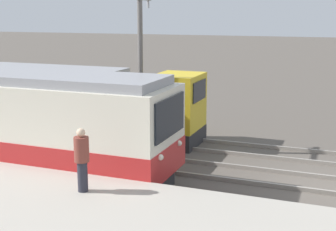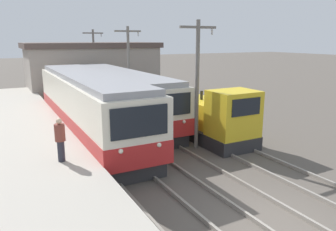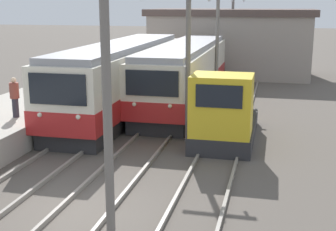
# 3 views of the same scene
# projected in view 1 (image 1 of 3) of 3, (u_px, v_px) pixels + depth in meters

# --- Properties ---
(ground_plane) EXTENTS (200.00, 200.00, 0.00)m
(ground_plane) POSITION_uv_depth(u_px,v_px,m) (327.00, 189.00, 14.88)
(ground_plane) COLOR #564F47
(track_left) EXTENTS (1.54, 60.00, 0.14)m
(track_left) POSITION_uv_depth(u_px,v_px,m) (322.00, 219.00, 12.50)
(track_left) COLOR gray
(track_left) RESTS_ON ground
(track_center) EXTENTS (1.54, 60.00, 0.14)m
(track_center) POSITION_uv_depth(u_px,v_px,m) (327.00, 184.00, 15.05)
(track_center) COLOR gray
(track_center) RESTS_ON ground
(track_right) EXTENTS (1.54, 60.00, 0.14)m
(track_right) POSITION_uv_depth(u_px,v_px,m) (331.00, 158.00, 17.78)
(track_right) COLOR gray
(track_right) RESTS_ON ground
(shunting_locomotive) EXTENTS (2.40, 5.73, 3.00)m
(shunting_locomotive) POSITION_uv_depth(u_px,v_px,m) (143.00, 113.00, 20.28)
(shunting_locomotive) COLOR #28282B
(shunting_locomotive) RESTS_ON ground
(catenary_mast_mid) EXTENTS (2.00, 0.20, 6.36)m
(catenary_mast_mid) POSITION_uv_depth(u_px,v_px,m) (141.00, 65.00, 18.23)
(catenary_mast_mid) COLOR slate
(catenary_mast_mid) RESTS_ON ground
(person_on_platform) EXTENTS (0.38, 0.38, 1.65)m
(person_on_platform) POSITION_uv_depth(u_px,v_px,m) (82.00, 158.00, 11.75)
(person_on_platform) COLOR #282833
(person_on_platform) RESTS_ON platform_left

